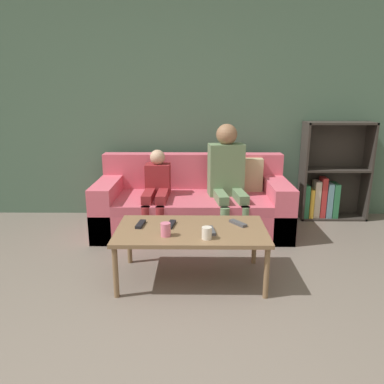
% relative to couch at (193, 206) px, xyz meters
% --- Properties ---
extents(ground_plane, '(22.00, 22.00, 0.00)m').
position_rel_couch_xyz_m(ground_plane, '(-0.14, -2.24, -0.27)').
color(ground_plane, '#70665B').
extents(wall_back, '(12.00, 0.06, 2.60)m').
position_rel_couch_xyz_m(wall_back, '(-0.14, 0.59, 1.03)').
color(wall_back, '#4C6B56').
rests_on(wall_back, ground_plane).
extents(couch, '(2.00, 0.88, 0.79)m').
position_rel_couch_xyz_m(couch, '(0.00, 0.00, 0.00)').
color(couch, '#DB5B70').
rests_on(couch, ground_plane).
extents(bookshelf, '(0.76, 0.28, 1.13)m').
position_rel_couch_xyz_m(bookshelf, '(1.58, 0.44, 0.18)').
color(bookshelf, '#332D28').
rests_on(bookshelf, ground_plane).
extents(coffee_table, '(1.17, 0.65, 0.42)m').
position_rel_couch_xyz_m(coffee_table, '(-0.01, -1.11, 0.12)').
color(coffee_table, brown).
rests_on(coffee_table, ground_plane).
extents(person_adult, '(0.40, 0.64, 1.14)m').
position_rel_couch_xyz_m(person_adult, '(0.35, -0.08, 0.39)').
color(person_adult, '#66845B').
rests_on(person_adult, ground_plane).
extents(person_child, '(0.26, 0.61, 0.87)m').
position_rel_couch_xyz_m(person_child, '(-0.38, -0.13, 0.23)').
color(person_child, maroon).
rests_on(person_child, ground_plane).
extents(cup_near, '(0.07, 0.07, 0.10)m').
position_rel_couch_xyz_m(cup_near, '(-0.20, -1.27, 0.21)').
color(cup_near, pink).
rests_on(cup_near, coffee_table).
extents(cup_far, '(0.07, 0.07, 0.09)m').
position_rel_couch_xyz_m(cup_far, '(0.11, -1.32, 0.20)').
color(cup_far, silver).
rests_on(cup_far, coffee_table).
extents(tv_remote_0, '(0.07, 0.17, 0.02)m').
position_rel_couch_xyz_m(tv_remote_0, '(0.14, -1.18, 0.17)').
color(tv_remote_0, '#47474C').
rests_on(tv_remote_0, coffee_table).
extents(tv_remote_1, '(0.07, 0.17, 0.02)m').
position_rel_couch_xyz_m(tv_remote_1, '(-0.41, -1.04, 0.17)').
color(tv_remote_1, black).
rests_on(tv_remote_1, coffee_table).
extents(tv_remote_2, '(0.07, 0.18, 0.02)m').
position_rel_couch_xyz_m(tv_remote_2, '(-0.17, -1.04, 0.17)').
color(tv_remote_2, black).
rests_on(tv_remote_2, coffee_table).
extents(tv_remote_3, '(0.14, 0.17, 0.02)m').
position_rel_couch_xyz_m(tv_remote_3, '(0.36, -1.01, 0.17)').
color(tv_remote_3, '#47474C').
rests_on(tv_remote_3, coffee_table).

